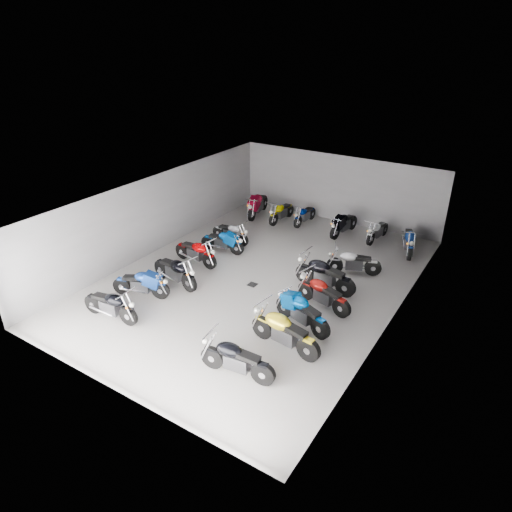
% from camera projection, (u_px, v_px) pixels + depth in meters
% --- Properties ---
extents(ground, '(14.00, 14.00, 0.00)m').
position_uv_depth(ground, '(260.00, 279.00, 17.10)').
color(ground, gray).
rests_on(ground, ground).
extents(wall_back, '(10.00, 0.10, 3.20)m').
position_uv_depth(wall_back, '(338.00, 189.00, 21.67)').
color(wall_back, slate).
rests_on(wall_back, ground).
extents(wall_left, '(0.10, 14.00, 3.20)m').
position_uv_depth(wall_left, '(157.00, 213.00, 18.79)').
color(wall_left, slate).
rests_on(wall_left, ground).
extents(wall_right, '(0.10, 14.00, 3.20)m').
position_uv_depth(wall_right, '(398.00, 277.00, 13.98)').
color(wall_right, slate).
rests_on(wall_right, ground).
extents(ceiling, '(10.00, 14.00, 0.04)m').
position_uv_depth(ceiling, '(260.00, 197.00, 15.66)').
color(ceiling, black).
rests_on(ceiling, wall_back).
extents(drain_grate, '(0.32, 0.32, 0.01)m').
position_uv_depth(drain_grate, '(252.00, 284.00, 16.72)').
color(drain_grate, black).
rests_on(drain_grate, ground).
extents(motorcycle_left_a, '(2.17, 0.47, 0.95)m').
position_uv_depth(motorcycle_left_a, '(111.00, 305.00, 14.54)').
color(motorcycle_left_a, black).
rests_on(motorcycle_left_a, ground).
extents(motorcycle_left_b, '(2.02, 0.84, 0.92)m').
position_uv_depth(motorcycle_left_b, '(141.00, 284.00, 15.79)').
color(motorcycle_left_b, black).
rests_on(motorcycle_left_b, ground).
extents(motorcycle_left_c, '(2.26, 0.59, 1.00)m').
position_uv_depth(motorcycle_left_c, '(175.00, 271.00, 16.52)').
color(motorcycle_left_c, black).
rests_on(motorcycle_left_c, ground).
extents(motorcycle_left_d, '(2.14, 0.47, 0.94)m').
position_uv_depth(motorcycle_left_d, '(196.00, 252.00, 18.00)').
color(motorcycle_left_d, black).
rests_on(motorcycle_left_d, ground).
extents(motorcycle_left_e, '(1.97, 0.46, 0.87)m').
position_uv_depth(motorcycle_left_e, '(223.00, 242.00, 18.98)').
color(motorcycle_left_e, black).
rests_on(motorcycle_left_e, ground).
extents(motorcycle_left_f, '(1.93, 0.41, 0.85)m').
position_uv_depth(motorcycle_left_f, '(231.00, 233.00, 19.82)').
color(motorcycle_left_f, black).
rests_on(motorcycle_left_f, ground).
extents(motorcycle_right_a, '(2.21, 0.51, 0.97)m').
position_uv_depth(motorcycle_right_a, '(236.00, 359.00, 12.13)').
color(motorcycle_right_a, black).
rests_on(motorcycle_right_a, ground).
extents(motorcycle_right_b, '(2.38, 0.55, 1.05)m').
position_uv_depth(motorcycle_right_b, '(284.00, 332.00, 13.16)').
color(motorcycle_right_b, black).
rests_on(motorcycle_right_b, ground).
extents(motorcycle_right_c, '(2.18, 0.79, 0.98)m').
position_uv_depth(motorcycle_right_c, '(301.00, 312.00, 14.16)').
color(motorcycle_right_c, black).
rests_on(motorcycle_right_c, ground).
extents(motorcycle_right_d, '(2.13, 0.67, 0.95)m').
position_uv_depth(motorcycle_right_d, '(323.00, 294.00, 15.15)').
color(motorcycle_right_d, black).
rests_on(motorcycle_right_d, ground).
extents(motorcycle_right_e, '(2.38, 0.51, 1.04)m').
position_uv_depth(motorcycle_right_e, '(324.00, 275.00, 16.20)').
color(motorcycle_right_e, black).
rests_on(motorcycle_right_e, ground).
extents(motorcycle_right_f, '(1.94, 0.99, 0.91)m').
position_uv_depth(motorcycle_right_f, '(353.00, 262.00, 17.24)').
color(motorcycle_right_f, black).
rests_on(motorcycle_right_f, ground).
extents(motorcycle_back_a, '(0.68, 2.37, 1.05)m').
position_uv_depth(motorcycle_back_a, '(258.00, 205.00, 22.67)').
color(motorcycle_back_a, black).
rests_on(motorcycle_back_a, ground).
extents(motorcycle_back_b, '(0.42, 2.04, 0.90)m').
position_uv_depth(motorcycle_back_b, '(281.00, 212.00, 22.00)').
color(motorcycle_back_b, black).
rests_on(motorcycle_back_b, ground).
extents(motorcycle_back_c, '(0.39, 1.91, 0.84)m').
position_uv_depth(motorcycle_back_c, '(305.00, 215.00, 21.75)').
color(motorcycle_back_c, black).
rests_on(motorcycle_back_c, ground).
extents(motorcycle_back_d, '(0.52, 2.14, 0.94)m').
position_uv_depth(motorcycle_back_d, '(344.00, 224.00, 20.59)').
color(motorcycle_back_d, black).
rests_on(motorcycle_back_d, ground).
extents(motorcycle_back_e, '(0.43, 1.94, 0.85)m').
position_uv_depth(motorcycle_back_e, '(377.00, 231.00, 20.02)').
color(motorcycle_back_e, black).
rests_on(motorcycle_back_e, ground).
extents(motorcycle_back_f, '(0.88, 2.15, 0.98)m').
position_uv_depth(motorcycle_back_f, '(409.00, 241.00, 18.92)').
color(motorcycle_back_f, black).
rests_on(motorcycle_back_f, ground).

